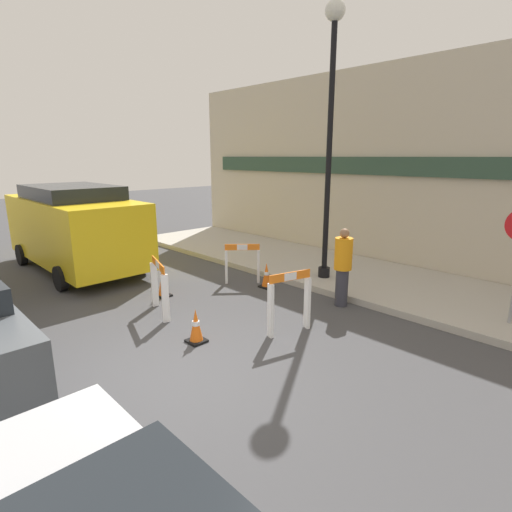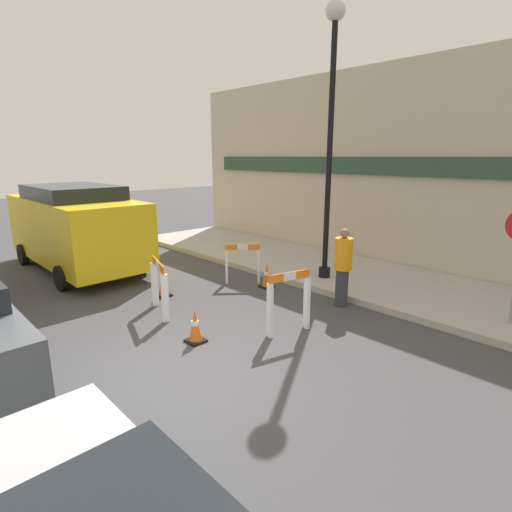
# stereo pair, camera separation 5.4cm
# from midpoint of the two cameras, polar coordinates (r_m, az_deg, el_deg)

# --- Properties ---
(ground_plane) EXTENTS (60.00, 60.00, 0.00)m
(ground_plane) POSITION_cam_midpoint_polar(r_m,az_deg,el_deg) (6.01, -13.08, -16.99)
(ground_plane) COLOR #424244
(sidewalk_slab) EXTENTS (18.00, 3.34, 0.14)m
(sidewalk_slab) POSITION_cam_midpoint_polar(r_m,az_deg,el_deg) (10.25, 17.85, -3.61)
(sidewalk_slab) COLOR #ADA89E
(sidewalk_slab) RESTS_ON ground_plane
(storefront_facade) EXTENTS (18.00, 0.22, 5.50)m
(storefront_facade) POSITION_cam_midpoint_polar(r_m,az_deg,el_deg) (11.38, 23.16, 11.39)
(storefront_facade) COLOR #BCB29E
(storefront_facade) RESTS_ON ground_plane
(streetlamp_post) EXTENTS (0.44, 0.44, 6.17)m
(streetlamp_post) POSITION_cam_midpoint_polar(r_m,az_deg,el_deg) (9.73, 10.48, 19.66)
(streetlamp_post) COLOR black
(streetlamp_post) RESTS_ON sidewalk_slab
(barricade_0) EXTENTS (0.66, 0.73, 0.99)m
(barricade_0) POSITION_cam_midpoint_polar(r_m,az_deg,el_deg) (9.83, -2.12, -0.86)
(barricade_0) COLOR white
(barricade_0) RESTS_ON ground_plane
(barricade_1) EXTENTS (0.99, 0.44, 1.09)m
(barricade_1) POSITION_cam_midpoint_polar(r_m,az_deg,el_deg) (8.11, -13.84, -4.02)
(barricade_1) COLOR white
(barricade_1) RESTS_ON ground_plane
(barricade_2) EXTENTS (0.34, 0.85, 1.12)m
(barricade_2) POSITION_cam_midpoint_polar(r_m,az_deg,el_deg) (7.07, 4.60, -6.36)
(barricade_2) COLOR white
(barricade_2) RESTS_ON ground_plane
(traffic_cone_0) EXTENTS (0.30, 0.30, 0.59)m
(traffic_cone_0) POSITION_cam_midpoint_polar(r_m,az_deg,el_deg) (6.89, -8.80, -9.91)
(traffic_cone_0) COLOR black
(traffic_cone_0) RESTS_ON ground_plane
(traffic_cone_1) EXTENTS (0.30, 0.30, 0.68)m
(traffic_cone_1) POSITION_cam_midpoint_polar(r_m,az_deg,el_deg) (9.18, -13.32, -3.67)
(traffic_cone_1) COLOR black
(traffic_cone_1) RESTS_ON ground_plane
(traffic_cone_2) EXTENTS (0.30, 0.30, 0.60)m
(traffic_cone_2) POSITION_cam_midpoint_polar(r_m,az_deg,el_deg) (9.55, 1.35, -2.82)
(traffic_cone_2) COLOR black
(traffic_cone_2) RESTS_ON ground_plane
(person_worker) EXTENTS (0.52, 0.52, 1.65)m
(person_worker) POSITION_cam_midpoint_polar(r_m,az_deg,el_deg) (8.42, 12.12, -1.29)
(person_worker) COLOR #33333D
(person_worker) RESTS_ON ground_plane
(work_van) EXTENTS (5.18, 2.21, 2.31)m
(work_van) POSITION_cam_midpoint_polar(r_m,az_deg,el_deg) (11.97, -24.60, 4.14)
(work_van) COLOR yellow
(work_van) RESTS_ON ground_plane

